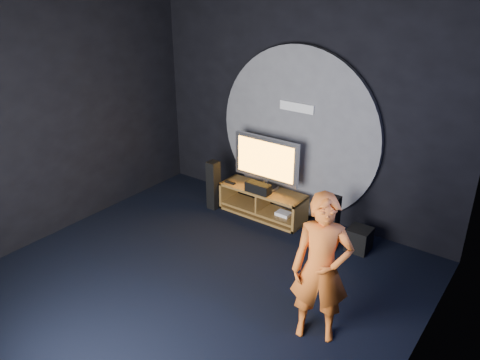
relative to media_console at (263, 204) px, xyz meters
name	(u,v)px	position (x,y,z in m)	size (l,w,h in m)	color
floor	(191,288)	(0.32, -2.05, -0.20)	(5.00, 5.00, 0.00)	black
back_wall	(301,104)	(0.32, 0.45, 1.55)	(5.00, 0.04, 3.50)	black
left_wall	(47,114)	(-2.18, -2.05, 1.55)	(0.04, 5.00, 3.50)	black
right_wall	(424,223)	(2.82, -2.05, 1.55)	(0.04, 5.00, 3.50)	black
wall_disc_panel	(297,134)	(0.32, 0.39, 1.11)	(2.60, 0.11, 2.60)	#515156
media_console	(263,204)	(0.00, 0.00, 0.00)	(1.37, 0.45, 0.45)	olive
tv	(266,161)	(-0.01, 0.07, 0.70)	(1.10, 0.22, 0.82)	#ADADB5
center_speaker	(258,188)	(-0.01, -0.14, 0.33)	(0.40, 0.15, 0.15)	black
remote	(230,182)	(-0.55, -0.12, 0.27)	(0.18, 0.05, 0.02)	black
tower_speaker_left	(213,185)	(-0.79, -0.25, 0.20)	(0.16, 0.18, 0.80)	black
tower_speaker_right	(332,224)	(1.28, -0.26, 0.20)	(0.16, 0.18, 0.80)	black
subwoofer	(359,239)	(1.61, -0.05, -0.03)	(0.30, 0.30, 0.33)	black
player	(321,269)	(1.90, -1.84, 0.62)	(0.60, 0.39, 1.63)	#D05C1C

